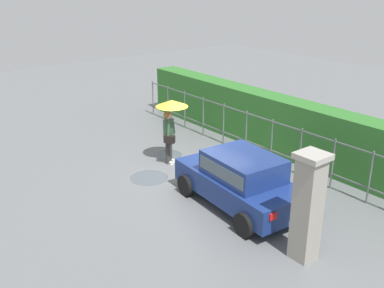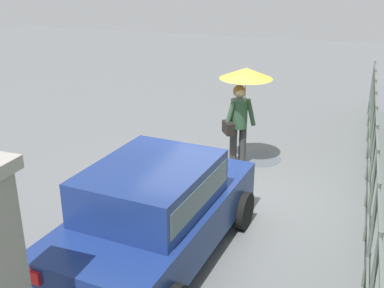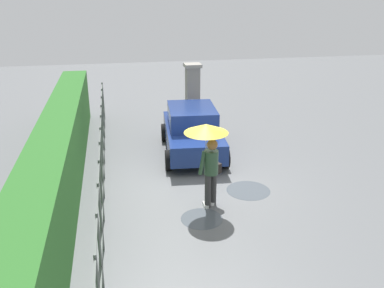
{
  "view_description": "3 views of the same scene",
  "coord_description": "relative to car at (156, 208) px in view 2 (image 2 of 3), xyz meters",
  "views": [
    {
      "loc": [
        9.61,
        -7.75,
        5.69
      ],
      "look_at": [
        0.11,
        -0.33,
        1.13
      ],
      "focal_mm": 41.55,
      "sensor_mm": 36.0,
      "label": 1
    },
    {
      "loc": [
        7.32,
        2.02,
        3.92
      ],
      "look_at": [
        0.38,
        -0.49,
        1.08
      ],
      "focal_mm": 43.56,
      "sensor_mm": 36.0,
      "label": 2
    },
    {
      "loc": [
        -10.04,
        2.02,
        4.95
      ],
      "look_at": [
        0.04,
        0.06,
        1.1
      ],
      "focal_mm": 38.76,
      "sensor_mm": 36.0,
      "label": 3
    }
  ],
  "objects": [
    {
      "name": "puddle_far",
      "position": [
        -4.11,
        0.58,
        -0.8
      ],
      "size": [
        0.97,
        0.97,
        0.0
      ],
      "primitive_type": "cylinder",
      "color": "#4C545B",
      "rests_on": "ground"
    },
    {
      "name": "puddle_near",
      "position": [
        -2.96,
        -0.92,
        -0.8
      ],
      "size": [
        1.15,
        1.15,
        0.0
      ],
      "primitive_type": "cylinder",
      "color": "#4C545B",
      "rests_on": "ground"
    },
    {
      "name": "ground_plane",
      "position": [
        -2.19,
        0.36,
        -0.8
      ],
      "size": [
        40.0,
        40.0,
        0.0
      ],
      "primitive_type": "plane",
      "color": "slate"
    },
    {
      "name": "pedestrian",
      "position": [
        -3.53,
        0.31,
        0.76
      ],
      "size": [
        1.02,
        1.02,
        2.08
      ],
      "rotation": [
        0.0,
        0.0,
        0.61
      ],
      "color": "#333333",
      "rests_on": "ground"
    },
    {
      "name": "car",
      "position": [
        0.0,
        0.0,
        0.0
      ],
      "size": [
        3.85,
        2.1,
        1.48
      ],
      "rotation": [
        0.0,
        0.0,
        3.06
      ],
      "color": "navy",
      "rests_on": "ground"
    },
    {
      "name": "fence_section",
      "position": [
        -2.05,
        2.79,
        0.02
      ],
      "size": [
        12.68,
        0.05,
        1.5
      ],
      "color": "#59605B",
      "rests_on": "ground"
    }
  ]
}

